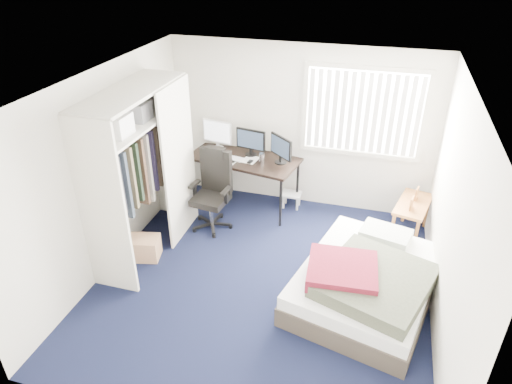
{
  "coord_description": "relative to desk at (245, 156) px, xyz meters",
  "views": [
    {
      "loc": [
        1.15,
        -4.28,
        3.8
      ],
      "look_at": [
        -0.2,
        0.4,
        1.03
      ],
      "focal_mm": 32.0,
      "sensor_mm": 36.0,
      "label": 1
    }
  ],
  "objects": [
    {
      "name": "office_chair",
      "position": [
        -0.26,
        -0.71,
        -0.38
      ],
      "size": [
        0.62,
        0.62,
        1.2
      ],
      "color": "black",
      "rests_on": "ground"
    },
    {
      "name": "closet",
      "position": [
        -0.9,
        -1.49,
        0.51
      ],
      "size": [
        0.64,
        1.84,
        2.22
      ],
      "color": "beige",
      "rests_on": "ground"
    },
    {
      "name": "footstool",
      "position": [
        0.74,
        0.1,
        -0.65
      ],
      "size": [
        0.3,
        0.24,
        0.25
      ],
      "color": "white",
      "rests_on": "ground"
    },
    {
      "name": "nightstand",
      "position": [
        2.52,
        -0.23,
        -0.36
      ],
      "size": [
        0.58,
        0.87,
        0.73
      ],
      "color": "brown",
      "rests_on": "ground"
    },
    {
      "name": "bed",
      "position": [
        2.02,
        -1.73,
        -0.57
      ],
      "size": [
        1.85,
        2.2,
        0.64
      ],
      "color": "#383028",
      "rests_on": "ground"
    },
    {
      "name": "desk",
      "position": [
        0.0,
        0.0,
        0.0
      ],
      "size": [
        1.78,
        1.06,
        1.28
      ],
      "color": "black",
      "rests_on": "ground"
    },
    {
      "name": "pine_box",
      "position": [
        -0.88,
        -1.72,
        -0.69
      ],
      "size": [
        0.46,
        0.39,
        0.3
      ],
      "primitive_type": "cube",
      "rotation": [
        0.0,
        0.0,
        0.23
      ],
      "color": "#A57A52",
      "rests_on": "ground"
    },
    {
      "name": "window_assembly",
      "position": [
        1.67,
        0.29,
        0.76
      ],
      "size": [
        1.72,
        0.09,
        1.32
      ],
      "color": "white",
      "rests_on": "ground"
    },
    {
      "name": "ground",
      "position": [
        0.77,
        -1.75,
        -0.84
      ],
      "size": [
        4.2,
        4.2,
        0.0
      ],
      "primitive_type": "plane",
      "color": "black",
      "rests_on": "ground"
    },
    {
      "name": "room_shell",
      "position": [
        0.77,
        -1.75,
        0.67
      ],
      "size": [
        4.2,
        4.2,
        4.2
      ],
      "color": "silver",
      "rests_on": "ground"
    }
  ]
}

